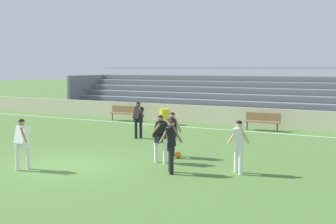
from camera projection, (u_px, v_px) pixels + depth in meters
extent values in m
plane|color=#517A38|center=(68.00, 165.00, 14.03)|extent=(160.00, 160.00, 0.00)
cube|color=white|center=(198.00, 128.00, 22.90)|extent=(44.00, 0.12, 0.01)
cube|color=beige|center=(211.00, 115.00, 24.44)|extent=(48.00, 0.16, 1.03)
cube|color=#9EA3AD|center=(254.00, 117.00, 24.56)|extent=(27.47, 0.36, 0.08)
cube|color=slate|center=(253.00, 121.00, 24.41)|extent=(27.47, 0.04, 0.38)
cube|color=#9EA3AD|center=(258.00, 110.00, 25.12)|extent=(27.47, 0.36, 0.08)
cube|color=slate|center=(257.00, 113.00, 24.97)|extent=(27.47, 0.04, 0.38)
cube|color=#9EA3AD|center=(261.00, 102.00, 25.68)|extent=(27.47, 0.36, 0.08)
cube|color=slate|center=(260.00, 106.00, 25.53)|extent=(27.47, 0.04, 0.38)
cube|color=#9EA3AD|center=(265.00, 95.00, 26.25)|extent=(27.47, 0.36, 0.08)
cube|color=slate|center=(264.00, 99.00, 26.09)|extent=(27.47, 0.04, 0.38)
cube|color=#9EA3AD|center=(268.00, 89.00, 26.81)|extent=(27.47, 0.36, 0.08)
cube|color=slate|center=(267.00, 92.00, 26.65)|extent=(27.47, 0.04, 0.38)
cube|color=#9EA3AD|center=(271.00, 82.00, 27.37)|extent=(27.47, 0.36, 0.08)
cube|color=slate|center=(270.00, 86.00, 27.21)|extent=(27.47, 0.04, 0.38)
cube|color=#9EA3AD|center=(274.00, 76.00, 27.93)|extent=(27.47, 0.36, 0.08)
cube|color=slate|center=(273.00, 79.00, 27.77)|extent=(27.47, 0.04, 0.38)
cube|color=slate|center=(88.00, 93.00, 32.75)|extent=(0.20, 4.47, 2.63)
cylinder|color=slate|center=(275.00, 68.00, 28.09)|extent=(27.47, 0.06, 0.06)
cube|color=olive|center=(262.00, 122.00, 21.79)|extent=(1.80, 0.40, 0.06)
cube|color=olive|center=(263.00, 117.00, 21.93)|extent=(1.80, 0.05, 0.40)
cylinder|color=#47474C|center=(247.00, 125.00, 22.19)|extent=(0.07, 0.07, 0.45)
cylinder|color=#47474C|center=(277.00, 127.00, 21.45)|extent=(0.07, 0.07, 0.45)
cube|color=olive|center=(123.00, 114.00, 25.84)|extent=(1.80, 0.40, 0.06)
cube|color=olive|center=(125.00, 109.00, 25.97)|extent=(1.80, 0.05, 0.40)
cylinder|color=#47474C|center=(112.00, 117.00, 26.23)|extent=(0.07, 0.07, 0.45)
cylinder|color=#47474C|center=(134.00, 118.00, 25.49)|extent=(0.07, 0.07, 0.45)
cylinder|color=yellow|center=(165.00, 117.00, 24.17)|extent=(0.57, 0.57, 0.88)
cylinder|color=white|center=(165.00, 151.00, 14.29)|extent=(0.13, 0.13, 0.83)
cylinder|color=white|center=(156.00, 150.00, 14.50)|extent=(0.13, 0.13, 0.83)
cube|color=black|center=(160.00, 139.00, 14.35)|extent=(0.32, 0.41, 0.24)
cube|color=black|center=(160.00, 130.00, 14.32)|extent=(0.49, 0.48, 0.60)
cylinder|color=#A87A5B|center=(156.00, 130.00, 14.17)|extent=(0.42, 0.20, 0.42)
cylinder|color=#A87A5B|center=(165.00, 128.00, 14.47)|extent=(0.42, 0.20, 0.42)
sphere|color=#A87A5B|center=(160.00, 119.00, 14.28)|extent=(0.21, 0.21, 0.21)
sphere|color=black|center=(160.00, 118.00, 14.28)|extent=(0.20, 0.20, 0.20)
cylinder|color=black|center=(173.00, 145.00, 15.49)|extent=(0.13, 0.13, 0.83)
cylinder|color=black|center=(172.00, 146.00, 15.15)|extent=(0.13, 0.13, 0.83)
cube|color=#232847|center=(172.00, 135.00, 15.28)|extent=(0.41, 0.41, 0.24)
cube|color=black|center=(172.00, 126.00, 15.25)|extent=(0.50, 0.50, 0.59)
cylinder|color=#D6A884|center=(178.00, 125.00, 15.20)|extent=(0.25, 0.24, 0.51)
cylinder|color=#D6A884|center=(166.00, 125.00, 15.29)|extent=(0.25, 0.24, 0.51)
sphere|color=#D6A884|center=(172.00, 115.00, 15.21)|extent=(0.21, 0.21, 0.21)
sphere|color=black|center=(172.00, 115.00, 15.21)|extent=(0.20, 0.20, 0.20)
cylinder|color=white|center=(17.00, 157.00, 13.31)|extent=(0.13, 0.13, 0.82)
cylinder|color=white|center=(28.00, 156.00, 13.49)|extent=(0.13, 0.13, 0.82)
cube|color=white|center=(22.00, 144.00, 13.36)|extent=(0.37, 0.23, 0.24)
cube|color=white|center=(22.00, 135.00, 13.33)|extent=(0.39, 0.37, 0.60)
cylinder|color=#A87A5B|center=(21.00, 133.00, 13.51)|extent=(0.08, 0.25, 0.51)
cylinder|color=#A87A5B|center=(23.00, 134.00, 13.15)|extent=(0.08, 0.25, 0.51)
sphere|color=#A87A5B|center=(21.00, 123.00, 13.29)|extent=(0.21, 0.21, 0.21)
sphere|color=black|center=(21.00, 122.00, 13.29)|extent=(0.20, 0.20, 0.20)
cylinder|color=black|center=(171.00, 158.00, 13.12)|extent=(0.13, 0.13, 0.85)
cylinder|color=black|center=(171.00, 160.00, 12.82)|extent=(0.13, 0.13, 0.85)
cube|color=black|center=(171.00, 146.00, 12.93)|extent=(0.36, 0.42, 0.24)
cube|color=black|center=(171.00, 136.00, 12.90)|extent=(0.45, 0.48, 0.59)
cylinder|color=#A87A5B|center=(178.00, 135.00, 12.92)|extent=(0.32, 0.21, 0.49)
cylinder|color=#A87A5B|center=(164.00, 135.00, 12.87)|extent=(0.32, 0.21, 0.49)
sphere|color=#A87A5B|center=(171.00, 124.00, 12.86)|extent=(0.21, 0.21, 0.21)
sphere|color=black|center=(171.00, 123.00, 12.86)|extent=(0.20, 0.20, 0.20)
cylinder|color=black|center=(136.00, 129.00, 19.36)|extent=(0.13, 0.13, 0.87)
cylinder|color=black|center=(141.00, 128.00, 19.52)|extent=(0.13, 0.13, 0.87)
cube|color=black|center=(138.00, 120.00, 19.40)|extent=(0.40, 0.29, 0.24)
cube|color=black|center=(138.00, 113.00, 19.37)|extent=(0.45, 0.45, 0.60)
cylinder|color=brown|center=(135.00, 112.00, 19.48)|extent=(0.15, 0.35, 0.48)
cylinder|color=brown|center=(141.00, 112.00, 19.24)|extent=(0.15, 0.35, 0.48)
sphere|color=brown|center=(138.00, 104.00, 19.33)|extent=(0.21, 0.21, 0.21)
sphere|color=black|center=(138.00, 104.00, 19.33)|extent=(0.20, 0.20, 0.20)
cylinder|color=white|center=(236.00, 159.00, 13.06)|extent=(0.13, 0.13, 0.83)
cylinder|color=white|center=(241.00, 161.00, 12.78)|extent=(0.13, 0.13, 0.83)
cube|color=white|center=(239.00, 147.00, 12.88)|extent=(0.29, 0.40, 0.24)
cube|color=white|center=(239.00, 137.00, 12.85)|extent=(0.41, 0.44, 0.59)
cylinder|color=#D6A884|center=(245.00, 136.00, 12.92)|extent=(0.34, 0.15, 0.49)
cylinder|color=#D6A884|center=(233.00, 136.00, 12.77)|extent=(0.34, 0.15, 0.49)
sphere|color=#D6A884|center=(239.00, 124.00, 12.81)|extent=(0.21, 0.21, 0.21)
sphere|color=black|center=(239.00, 124.00, 12.81)|extent=(0.20, 0.20, 0.20)
sphere|color=orange|center=(178.00, 155.00, 15.19)|extent=(0.22, 0.22, 0.22)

